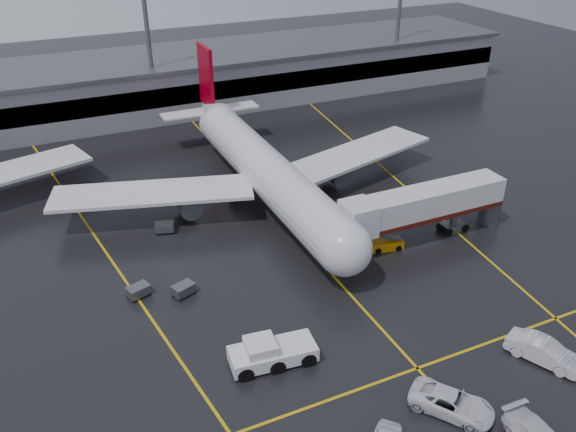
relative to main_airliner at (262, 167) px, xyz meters
name	(u,v)px	position (x,y,z in m)	size (l,w,h in m)	color
ground	(297,236)	(0.00, -9.70, -4.21)	(220.00, 220.00, 0.00)	black
apron_line_centre	(297,236)	(0.00, -9.70, -4.20)	(0.25, 90.00, 0.02)	gold
apron_line_stop	(417,368)	(0.00, -31.70, -4.20)	(60.00, 0.25, 0.02)	gold
apron_line_left	(92,233)	(-20.00, 0.30, -4.20)	(0.25, 70.00, 0.02)	gold
apron_line_right	(387,171)	(18.00, 0.30, -4.20)	(0.25, 70.00, 0.02)	gold
terminal	(175,81)	(0.00, 38.23, 0.11)	(122.00, 19.00, 8.60)	gray
light_mast_mid	(147,28)	(-5.00, 32.30, 10.27)	(3.00, 1.20, 25.45)	#595B60
light_mast_right	(400,6)	(40.00, 32.30, 10.27)	(3.00, 1.20, 25.45)	#595B60
main_airliner	(262,167)	(0.00, 0.00, 0.00)	(48.80, 45.60, 14.10)	silver
jet_bridge	(425,206)	(11.87, -15.70, -0.28)	(19.90, 3.40, 6.05)	silver
pushback_tractor	(270,353)	(-10.23, -26.27, -3.24)	(7.11, 3.62, 2.44)	white
belt_loader	(386,244)	(7.39, -15.82, -3.69)	(3.58, 2.17, 2.12)	orange
service_van_a	(452,403)	(-0.40, -36.29, -3.37)	(2.78, 6.02, 1.67)	white
service_van_c	(544,351)	(9.53, -35.11, -3.26)	(2.02, 5.79, 1.91)	silver
baggage_cart_a	(183,289)	(-14.01, -14.74, -3.58)	(2.33, 1.93, 1.12)	#595B60
baggage_cart_b	(138,291)	(-17.83, -13.22, -3.58)	(2.30, 1.85, 1.12)	#595B60
baggage_cart_c	(165,227)	(-12.73, -2.86, -3.58)	(2.29, 1.82, 1.12)	#595B60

